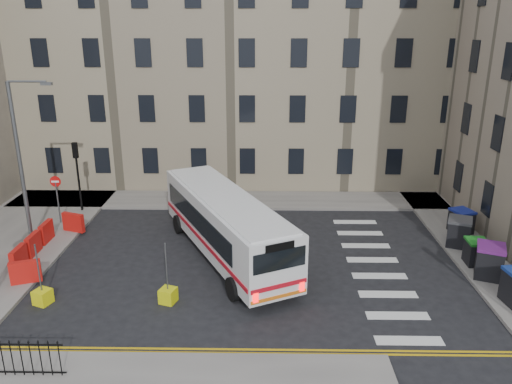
{
  "coord_description": "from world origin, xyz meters",
  "views": [
    {
      "loc": [
        -1.18,
        -21.14,
        10.62
      ],
      "look_at": [
        -1.55,
        1.54,
        3.0
      ],
      "focal_mm": 35.0,
      "sensor_mm": 36.0,
      "label": 1
    }
  ],
  "objects_px": {
    "wheelie_bin_b": "(489,261)",
    "bollard_chevron": "(168,295)",
    "wheelie_bin_c": "(476,252)",
    "wheelie_bin_d": "(459,232)",
    "streetlamp": "(20,162)",
    "bollard_yellow": "(43,297)",
    "bus": "(225,223)",
    "wheelie_bin_e": "(461,221)"
  },
  "relations": [
    {
      "from": "wheelie_bin_b",
      "to": "bollard_chevron",
      "type": "bearing_deg",
      "value": -148.55
    },
    {
      "from": "wheelie_bin_c",
      "to": "wheelie_bin_d",
      "type": "relative_size",
      "value": 0.73
    },
    {
      "from": "wheelie_bin_b",
      "to": "bollard_chevron",
      "type": "relative_size",
      "value": 2.75
    },
    {
      "from": "streetlamp",
      "to": "wheelie_bin_b",
      "type": "relative_size",
      "value": 4.93
    },
    {
      "from": "streetlamp",
      "to": "bollard_yellow",
      "type": "relative_size",
      "value": 13.57
    },
    {
      "from": "bollard_chevron",
      "to": "bus",
      "type": "bearing_deg",
      "value": 64.8
    },
    {
      "from": "bus",
      "to": "wheelie_bin_c",
      "type": "relative_size",
      "value": 9.44
    },
    {
      "from": "streetlamp",
      "to": "bollard_yellow",
      "type": "distance_m",
      "value": 7.63
    },
    {
      "from": "bus",
      "to": "wheelie_bin_e",
      "type": "height_order",
      "value": "bus"
    },
    {
      "from": "wheelie_bin_c",
      "to": "wheelie_bin_b",
      "type": "bearing_deg",
      "value": -84.3
    },
    {
      "from": "bus",
      "to": "bollard_chevron",
      "type": "relative_size",
      "value": 18.32
    },
    {
      "from": "bus",
      "to": "bollard_yellow",
      "type": "distance_m",
      "value": 8.43
    },
    {
      "from": "bollard_chevron",
      "to": "wheelie_bin_e",
      "type": "bearing_deg",
      "value": 26.39
    },
    {
      "from": "bus",
      "to": "wheelie_bin_b",
      "type": "height_order",
      "value": "bus"
    },
    {
      "from": "wheelie_bin_b",
      "to": "streetlamp",
      "type": "bearing_deg",
      "value": -166.4
    },
    {
      "from": "streetlamp",
      "to": "wheelie_bin_b",
      "type": "bearing_deg",
      "value": -8.92
    },
    {
      "from": "wheelie_bin_e",
      "to": "bollard_chevron",
      "type": "relative_size",
      "value": 2.28
    },
    {
      "from": "bus",
      "to": "wheelie_bin_b",
      "type": "bearing_deg",
      "value": -36.36
    },
    {
      "from": "wheelie_bin_b",
      "to": "wheelie_bin_c",
      "type": "height_order",
      "value": "wheelie_bin_b"
    },
    {
      "from": "wheelie_bin_d",
      "to": "bollard_chevron",
      "type": "distance_m",
      "value": 14.59
    },
    {
      "from": "wheelie_bin_e",
      "to": "bollard_yellow",
      "type": "bearing_deg",
      "value": -178.22
    },
    {
      "from": "bus",
      "to": "streetlamp",
      "type": "bearing_deg",
      "value": 146.67
    },
    {
      "from": "bus",
      "to": "wheelie_bin_d",
      "type": "distance_m",
      "value": 11.62
    },
    {
      "from": "wheelie_bin_e",
      "to": "wheelie_bin_d",
      "type": "bearing_deg",
      "value": -133.13
    },
    {
      "from": "wheelie_bin_e",
      "to": "bollard_chevron",
      "type": "xyz_separation_m",
      "value": [
        -14.29,
        -7.09,
        -0.47
      ]
    },
    {
      "from": "wheelie_bin_d",
      "to": "wheelie_bin_e",
      "type": "height_order",
      "value": "wheelie_bin_d"
    },
    {
      "from": "wheelie_bin_b",
      "to": "wheelie_bin_e",
      "type": "height_order",
      "value": "wheelie_bin_b"
    },
    {
      "from": "streetlamp",
      "to": "bus",
      "type": "relative_size",
      "value": 0.74
    },
    {
      "from": "wheelie_bin_e",
      "to": "wheelie_bin_b",
      "type": "bearing_deg",
      "value": -116.29
    },
    {
      "from": "wheelie_bin_b",
      "to": "wheelie_bin_c",
      "type": "bearing_deg",
      "value": 115.84
    },
    {
      "from": "bus",
      "to": "wheelie_bin_e",
      "type": "bearing_deg",
      "value": -13.08
    },
    {
      "from": "streetlamp",
      "to": "wheelie_bin_e",
      "type": "height_order",
      "value": "streetlamp"
    },
    {
      "from": "streetlamp",
      "to": "wheelie_bin_d",
      "type": "distance_m",
      "value": 21.82
    },
    {
      "from": "streetlamp",
      "to": "bus",
      "type": "xyz_separation_m",
      "value": [
        10.01,
        -1.28,
        -2.6
      ]
    },
    {
      "from": "wheelie_bin_b",
      "to": "bollard_yellow",
      "type": "relative_size",
      "value": 2.75
    },
    {
      "from": "bollard_yellow",
      "to": "bollard_chevron",
      "type": "relative_size",
      "value": 1.0
    },
    {
      "from": "wheelie_bin_c",
      "to": "wheelie_bin_e",
      "type": "distance_m",
      "value": 3.81
    },
    {
      "from": "wheelie_bin_c",
      "to": "wheelie_bin_d",
      "type": "bearing_deg",
      "value": 93.61
    },
    {
      "from": "wheelie_bin_b",
      "to": "bollard_yellow",
      "type": "height_order",
      "value": "wheelie_bin_b"
    },
    {
      "from": "bollard_yellow",
      "to": "bollard_chevron",
      "type": "xyz_separation_m",
      "value": [
        5.0,
        0.19,
        0.0
      ]
    },
    {
      "from": "wheelie_bin_d",
      "to": "wheelie_bin_b",
      "type": "bearing_deg",
      "value": -65.27
    },
    {
      "from": "streetlamp",
      "to": "wheelie_bin_b",
      "type": "distance_m",
      "value": 22.19
    }
  ]
}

